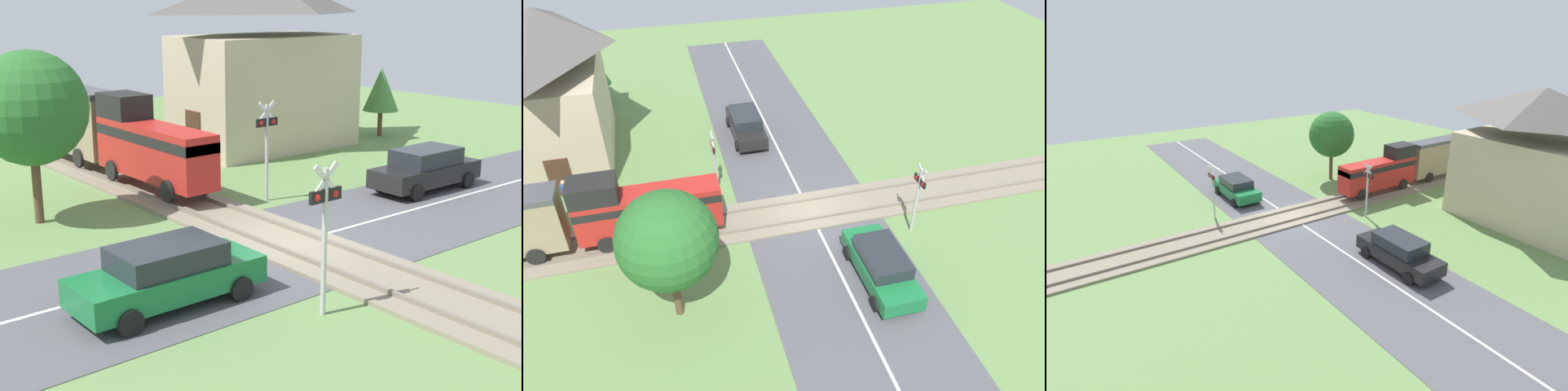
{
  "view_description": "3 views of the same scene",
  "coord_description": "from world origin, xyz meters",
  "views": [
    {
      "loc": [
        -13.06,
        -14.74,
        6.85
      ],
      "look_at": [
        0.0,
        1.26,
        1.2
      ],
      "focal_mm": 50.0,
      "sensor_mm": 36.0,
      "label": 1
    },
    {
      "loc": [
        -18.13,
        6.11,
        14.93
      ],
      "look_at": [
        0.0,
        1.26,
        1.2
      ],
      "focal_mm": 35.0,
      "sensor_mm": 36.0,
      "label": 2
    },
    {
      "loc": [
        20.14,
        -12.01,
        10.57
      ],
      "look_at": [
        0.0,
        1.26,
        1.2
      ],
      "focal_mm": 28.0,
      "sensor_mm": 36.0,
      "label": 3
    }
  ],
  "objects": [
    {
      "name": "crossing_signal_west_approach",
      "position": [
        -2.53,
        -4.03,
        2.21
      ],
      "size": [
        0.9,
        0.18,
        3.48
      ],
      "color": "#B7B7B7",
      "rests_on": "ground_plane"
    },
    {
      "name": "car_far_side",
      "position": [
        7.93,
        1.44,
        0.81
      ],
      "size": [
        4.52,
        1.83,
        1.57
      ],
      "color": "black",
      "rests_on": "ground_plane"
    },
    {
      "name": "station_building",
      "position": [
        8.42,
        11.34,
        3.96
      ],
      "size": [
        8.59,
        5.11,
        8.07
      ],
      "color": "#C6B793",
      "rests_on": "ground_plane"
    },
    {
      "name": "car_near_crossing",
      "position": [
        -4.95,
        -1.44,
        0.78
      ],
      "size": [
        4.49,
        1.88,
        1.49
      ],
      "color": "#197038",
      "rests_on": "ground_plane"
    },
    {
      "name": "tree_by_station",
      "position": [
        14.89,
        9.86,
        2.36
      ],
      "size": [
        1.81,
        1.81,
        3.47
      ],
      "color": "brown",
      "rests_on": "ground_plane"
    },
    {
      "name": "road_surface",
      "position": [
        0.0,
        0.0,
        0.01
      ],
      "size": [
        48.0,
        6.4,
        0.02
      ],
      "color": "#515156",
      "rests_on": "ground_plane"
    },
    {
      "name": "pedestrian_by_station",
      "position": [
        3.33,
        11.04,
        0.71
      ],
      "size": [
        0.39,
        0.39,
        1.56
      ],
      "color": "#2D4C8E",
      "rests_on": "ground_plane"
    },
    {
      "name": "ground_plane",
      "position": [
        0.0,
        0.0,
        0.0
      ],
      "size": [
        60.0,
        60.0,
        0.0
      ],
      "primitive_type": "plane",
      "color": "#66894C"
    },
    {
      "name": "track_bed",
      "position": [
        0.0,
        0.0,
        0.07
      ],
      "size": [
        2.8,
        48.0,
        0.24
      ],
      "color": "gray",
      "rests_on": "ground_plane"
    },
    {
      "name": "crossing_signal_east_approach",
      "position": [
        2.53,
        4.03,
        2.21
      ],
      "size": [
        0.9,
        0.18,
        3.48
      ],
      "color": "#B7B7B7",
      "rests_on": "ground_plane"
    },
    {
      "name": "tree_roadside_hedge",
      "position": [
        -4.65,
        6.57,
        3.61
      ],
      "size": [
        3.51,
        3.51,
        5.38
      ],
      "color": "brown",
      "rests_on": "ground_plane"
    }
  ]
}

